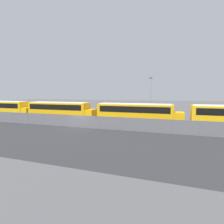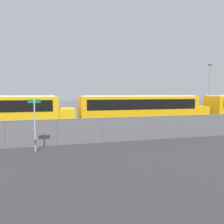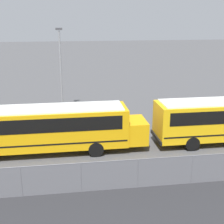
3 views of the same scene
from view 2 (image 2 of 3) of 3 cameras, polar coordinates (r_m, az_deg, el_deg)
name	(u,v)px [view 2 (image 2 of 3)]	position (r m, az deg, el deg)	size (l,w,h in m)	color
school_bus_3	(142,108)	(21.41, 7.83, 0.91)	(13.03, 2.57, 3.16)	#EDA80F
street_sign	(35,124)	(13.09, -19.50, -2.93)	(0.70, 0.09, 3.03)	#B7B7BC
light_pole	(209,87)	(37.00, 24.05, 5.89)	(0.60, 0.24, 7.87)	gray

